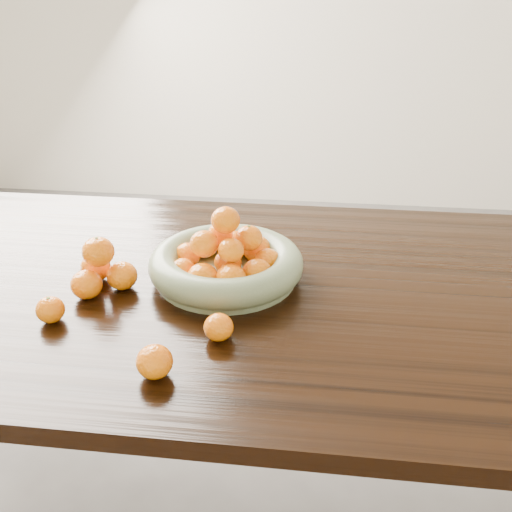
# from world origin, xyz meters

# --- Properties ---
(ground) EXTENTS (5.00, 5.00, 0.00)m
(ground) POSITION_xyz_m (0.00, 0.00, 0.00)
(ground) COLOR #5C5957
(ground) RESTS_ON ground
(dining_table) EXTENTS (2.00, 1.00, 0.75)m
(dining_table) POSITION_xyz_m (0.00, 0.00, 0.66)
(dining_table) COLOR black
(dining_table) RESTS_ON ground
(fruit_bowl) EXTENTS (0.35, 0.35, 0.18)m
(fruit_bowl) POSITION_xyz_m (-0.05, 0.01, 0.79)
(fruit_bowl) COLOR gray
(fruit_bowl) RESTS_ON dining_table
(orange_pyramid) EXTENTS (0.14, 0.15, 0.12)m
(orange_pyramid) POSITION_xyz_m (-0.32, -0.06, 0.80)
(orange_pyramid) COLOR orange
(orange_pyramid) RESTS_ON dining_table
(loose_orange_0) EXTENTS (0.06, 0.06, 0.05)m
(loose_orange_0) POSITION_xyz_m (-0.37, -0.21, 0.78)
(loose_orange_0) COLOR orange
(loose_orange_0) RESTS_ON dining_table
(loose_orange_1) EXTENTS (0.06, 0.06, 0.06)m
(loose_orange_1) POSITION_xyz_m (-0.11, -0.35, 0.78)
(loose_orange_1) COLOR orange
(loose_orange_1) RESTS_ON dining_table
(loose_orange_2) EXTENTS (0.06, 0.06, 0.05)m
(loose_orange_2) POSITION_xyz_m (-0.02, -0.23, 0.78)
(loose_orange_2) COLOR orange
(loose_orange_2) RESTS_ON dining_table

